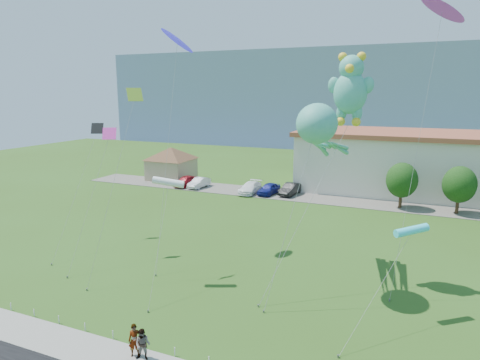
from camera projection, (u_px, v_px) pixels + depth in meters
name	position (u px, v px, depth m)	size (l,w,h in m)	color
ground	(172.00, 339.00, 23.76)	(160.00, 160.00, 0.00)	#2E4E16
parking_strip	(318.00, 198.00, 55.22)	(70.00, 6.00, 0.06)	#59544C
hill_ridge	(385.00, 95.00, 129.12)	(160.00, 50.00, 25.00)	gray
pavilion	(171.00, 160.00, 66.65)	(9.20, 9.20, 5.00)	tan
rope_fence	(158.00, 347.00, 22.55)	(26.05, 0.05, 0.50)	white
tree_near	(402.00, 180.00, 49.76)	(3.60, 3.60, 5.47)	#3F2B19
tree_mid	(459.00, 185.00, 47.43)	(3.60, 3.60, 5.47)	#3F2B19
pedestrian_left	(135.00, 340.00, 21.90)	(0.64, 0.42, 1.75)	gray
pedestrian_right	(143.00, 345.00, 21.60)	(0.81, 0.63, 1.66)	gray
parked_car_red	(186.00, 181.00, 61.90)	(1.79, 4.46, 1.52)	maroon
parked_car_silver	(199.00, 183.00, 61.07)	(1.48, 4.26, 1.40)	silver
parked_car_white	(250.00, 188.00, 57.71)	(2.04, 5.03, 1.46)	white
parked_car_blue	(269.00, 189.00, 57.01)	(1.76, 4.37, 1.49)	navy
parked_car_black	(290.00, 189.00, 56.78)	(1.61, 4.63, 1.52)	black
octopus_kite	(321.00, 133.00, 28.96)	(3.22, 11.26, 12.77)	teal
teddy_bear_kite	(350.00, 87.00, 29.46)	(5.54, 8.26, 16.12)	teal
small_kite_blue	(177.00, 46.00, 35.60)	(3.01, 8.09, 18.38)	#2E25D2
small_kite_cyan	(411.00, 231.00, 25.46)	(3.22, 7.45, 5.79)	#37E4F9
small_kite_white	(168.00, 183.00, 30.01)	(1.65, 6.04, 7.68)	white
small_kite_pink	(105.00, 148.00, 34.82)	(1.29, 6.88, 10.53)	#FC38B7
small_kite_yellow	(129.00, 117.00, 31.10)	(1.50, 6.04, 13.71)	#94C02D
small_kite_purple	(441.00, 16.00, 27.93)	(2.62, 5.57, 19.47)	#CE37DD
small_kite_black	(93.00, 142.00, 39.14)	(2.46, 8.87, 10.57)	black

